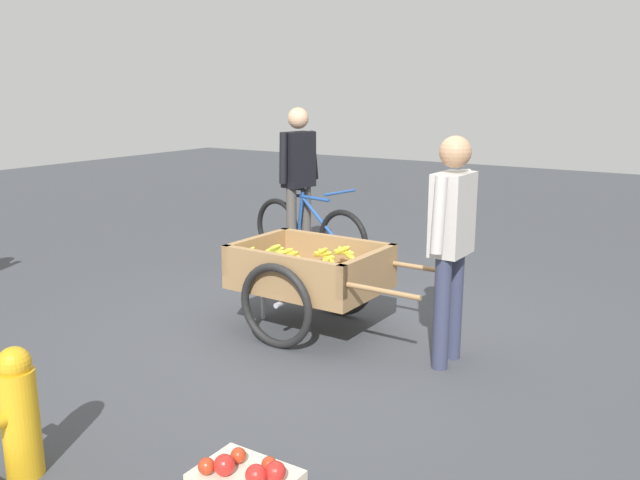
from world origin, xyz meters
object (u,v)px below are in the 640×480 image
object	(u,v)px
vendor_person	(452,232)
fire_hydrant	(19,412)
fruit_cart	(310,276)
bicycle	(309,232)
cyclist_person	(298,170)

from	to	relation	value
vendor_person	fire_hydrant	distance (m)	2.78
fruit_cart	bicycle	xyz separation A→B (m)	(1.12, -1.67, -0.08)
fruit_cart	cyclist_person	bearing A→B (deg)	-53.31
bicycle	cyclist_person	distance (m)	0.67
fruit_cart	fire_hydrant	bearing A→B (deg)	88.14
bicycle	fire_hydrant	world-z (taller)	bicycle
fruit_cart	cyclist_person	world-z (taller)	cyclist_person
vendor_person	cyclist_person	world-z (taller)	cyclist_person
vendor_person	bicycle	size ratio (longest dim) A/B	0.96
vendor_person	bicycle	distance (m)	2.90
fire_hydrant	fruit_cart	bearing A→B (deg)	-91.86
cyclist_person	fire_hydrant	world-z (taller)	cyclist_person
fruit_cart	bicycle	world-z (taller)	bicycle
fruit_cart	fire_hydrant	world-z (taller)	fruit_cart
bicycle	cyclist_person	bearing A→B (deg)	-11.36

